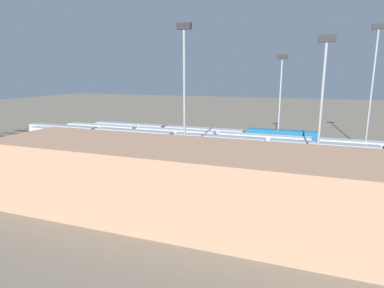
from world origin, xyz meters
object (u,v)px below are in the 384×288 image
(train_on_track_4, at_px, (328,159))
(maintenance_shed, at_px, (178,182))
(train_on_track_3, at_px, (225,148))
(train_on_track_1, at_px, (217,139))
(light_mast_0, at_px, (374,74))
(light_mast_3, at_px, (184,80))
(light_mast_1, at_px, (323,91))
(train_on_track_2, at_px, (213,142))
(light_mast_2, at_px, (281,87))
(train_on_track_0, at_px, (196,134))

(train_on_track_4, height_order, maintenance_shed, maintenance_shed)
(train_on_track_3, xyz_separation_m, train_on_track_1, (4.95, -10.00, -0.08))
(train_on_track_4, distance_m, light_mast_0, 29.14)
(light_mast_3, bearing_deg, train_on_track_3, -111.95)
(light_mast_1, bearing_deg, train_on_track_2, -36.49)
(train_on_track_1, distance_m, light_mast_3, 27.79)
(train_on_track_2, bearing_deg, maintenance_shed, 99.79)
(train_on_track_2, height_order, light_mast_2, light_mast_2)
(train_on_track_3, distance_m, train_on_track_2, 6.74)
(light_mast_0, bearing_deg, light_mast_3, 39.33)
(train_on_track_0, height_order, train_on_track_4, train_on_track_4)
(light_mast_0, xyz_separation_m, light_mast_1, (11.80, 29.96, -2.79))
(light_mast_2, height_order, maintenance_shed, light_mast_2)
(train_on_track_0, xyz_separation_m, train_on_track_4, (-34.29, 20.00, 0.52))
(train_on_track_1, relative_size, light_mast_0, 3.16)
(train_on_track_2, height_order, train_on_track_4, train_on_track_4)
(train_on_track_4, height_order, light_mast_0, light_mast_0)
(train_on_track_2, relative_size, light_mast_1, 4.57)
(train_on_track_4, relative_size, light_mast_2, 2.99)
(train_on_track_4, relative_size, light_mast_3, 2.54)
(light_mast_0, distance_m, light_mast_3, 47.26)
(train_on_track_0, bearing_deg, train_on_track_2, 128.59)
(train_on_track_0, relative_size, train_on_track_2, 0.58)
(light_mast_0, height_order, light_mast_1, light_mast_0)
(train_on_track_3, relative_size, train_on_track_4, 1.61)
(train_on_track_2, bearing_deg, light_mast_2, -139.90)
(train_on_track_4, distance_m, light_mast_1, 15.82)
(train_on_track_2, height_order, light_mast_0, light_mast_0)
(train_on_track_4, height_order, train_on_track_1, train_on_track_4)
(train_on_track_1, relative_size, light_mast_3, 3.40)
(light_mast_3, bearing_deg, train_on_track_0, -75.23)
(train_on_track_0, relative_size, train_on_track_1, 0.69)
(train_on_track_3, distance_m, light_mast_2, 24.18)
(light_mast_2, height_order, light_mast_3, light_mast_3)
(train_on_track_0, xyz_separation_m, train_on_track_1, (-7.55, 5.00, -0.11))
(train_on_track_0, relative_size, light_mast_2, 2.78)
(train_on_track_3, height_order, train_on_track_1, train_on_track_3)
(light_mast_2, relative_size, maintenance_shed, 0.44)
(light_mast_2, bearing_deg, train_on_track_0, 5.95)
(train_on_track_4, bearing_deg, train_on_track_1, -29.30)
(train_on_track_3, xyz_separation_m, light_mast_2, (-10.15, -17.36, 13.43))
(train_on_track_2, relative_size, train_on_track_4, 1.61)
(train_on_track_0, height_order, light_mast_3, light_mast_3)
(train_on_track_4, xyz_separation_m, light_mast_2, (11.63, -22.36, 12.88))
(train_on_track_4, distance_m, light_mast_2, 28.30)
(train_on_track_3, height_order, maintenance_shed, maintenance_shed)
(maintenance_shed, bearing_deg, light_mast_3, -70.69)
(train_on_track_2, bearing_deg, train_on_track_4, 159.19)
(train_on_track_0, height_order, train_on_track_1, train_on_track_0)
(train_on_track_2, height_order, train_on_track_1, train_on_track_2)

